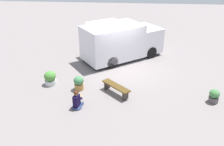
{
  "coord_description": "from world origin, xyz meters",
  "views": [
    {
      "loc": [
        -13.74,
        -0.49,
        6.45
      ],
      "look_at": [
        -2.81,
        0.46,
        1.0
      ],
      "focal_mm": 40.32,
      "sensor_mm": 36.0,
      "label": 1
    }
  ],
  "objects_px": {
    "food_truck": "(121,43)",
    "planter_flowering_side": "(214,96)",
    "planter_flowering_near": "(50,78)",
    "plaza_bench": "(116,87)",
    "person_customer": "(77,101)",
    "planter_flowering_far": "(79,83)"
  },
  "relations": [
    {
      "from": "food_truck",
      "to": "plaza_bench",
      "type": "height_order",
      "value": "food_truck"
    },
    {
      "from": "planter_flowering_near",
      "to": "plaza_bench",
      "type": "bearing_deg",
      "value": -100.93
    },
    {
      "from": "food_truck",
      "to": "plaza_bench",
      "type": "bearing_deg",
      "value": -179.99
    },
    {
      "from": "food_truck",
      "to": "planter_flowering_side",
      "type": "xyz_separation_m",
      "value": [
        -4.82,
        -4.58,
        -0.76
      ]
    },
    {
      "from": "food_truck",
      "to": "planter_flowering_side",
      "type": "bearing_deg",
      "value": -136.46
    },
    {
      "from": "planter_flowering_side",
      "to": "plaza_bench",
      "type": "height_order",
      "value": "planter_flowering_side"
    },
    {
      "from": "planter_flowering_near",
      "to": "planter_flowering_far",
      "type": "height_order",
      "value": "planter_flowering_near"
    },
    {
      "from": "planter_flowering_far",
      "to": "plaza_bench",
      "type": "distance_m",
      "value": 1.91
    },
    {
      "from": "food_truck",
      "to": "planter_flowering_far",
      "type": "height_order",
      "value": "food_truck"
    },
    {
      "from": "plaza_bench",
      "to": "planter_flowering_far",
      "type": "bearing_deg",
      "value": 82.04
    },
    {
      "from": "food_truck",
      "to": "plaza_bench",
      "type": "xyz_separation_m",
      "value": [
        -4.47,
        -0.0,
        -0.73
      ]
    },
    {
      "from": "food_truck",
      "to": "planter_flowering_far",
      "type": "xyz_separation_m",
      "value": [
        -4.21,
        1.89,
        -0.71
      ]
    },
    {
      "from": "food_truck",
      "to": "planter_flowering_near",
      "type": "bearing_deg",
      "value": 137.38
    },
    {
      "from": "planter_flowering_far",
      "to": "planter_flowering_side",
      "type": "distance_m",
      "value": 6.5
    },
    {
      "from": "planter_flowering_near",
      "to": "planter_flowering_far",
      "type": "relative_size",
      "value": 1.02
    },
    {
      "from": "person_customer",
      "to": "planter_flowering_side",
      "type": "distance_m",
      "value": 6.3
    },
    {
      "from": "planter_flowering_far",
      "to": "planter_flowering_near",
      "type": "bearing_deg",
      "value": 75.64
    },
    {
      "from": "food_truck",
      "to": "planter_flowering_near",
      "type": "height_order",
      "value": "food_truck"
    },
    {
      "from": "planter_flowering_near",
      "to": "planter_flowering_far",
      "type": "xyz_separation_m",
      "value": [
        -0.41,
        -1.61,
        0.01
      ]
    },
    {
      "from": "planter_flowering_near",
      "to": "planter_flowering_side",
      "type": "height_order",
      "value": "planter_flowering_near"
    },
    {
      "from": "planter_flowering_near",
      "to": "person_customer",
      "type": "bearing_deg",
      "value": -137.28
    },
    {
      "from": "person_customer",
      "to": "planter_flowering_near",
      "type": "bearing_deg",
      "value": 42.72
    }
  ]
}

